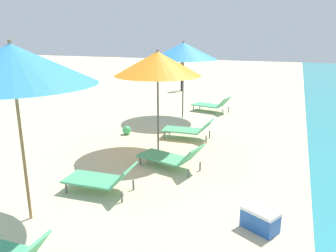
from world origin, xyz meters
name	(u,v)px	position (x,y,z in m)	size (l,w,h in m)	color
umbrella_second	(12,64)	(-0.50, 4.23, 2.59)	(2.54, 2.54, 2.96)	olive
lounger_second_shoreside	(102,178)	(0.10, 5.51, 0.29)	(1.44, 0.71, 0.61)	#4CA572
umbrella_third	(158,64)	(0.19, 8.20, 2.31)	(2.23, 2.23, 2.67)	#4C4C51
lounger_third_shoreside	(189,129)	(0.66, 9.44, 0.30)	(1.51, 0.70, 0.62)	#4CA572
lounger_third_inland	(171,157)	(0.96, 7.14, 0.28)	(1.63, 0.95, 0.65)	#4CA572
umbrella_farthest	(183,51)	(-0.35, 11.88, 2.44)	(2.46, 2.46, 2.79)	#4C4C51
lounger_farthest_shoreside	(212,104)	(0.45, 13.18, 0.31)	(1.58, 0.94, 0.66)	#4CA572
person_walking_near	(182,71)	(-2.34, 17.61, 1.06)	(0.30, 0.40, 1.73)	#262628
cooler_box	(260,219)	(3.17, 5.28, 0.18)	(0.65, 0.55, 0.36)	#2659B2
beach_ball	(127,130)	(-1.29, 9.18, 0.14)	(0.27, 0.27, 0.27)	#3FB266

